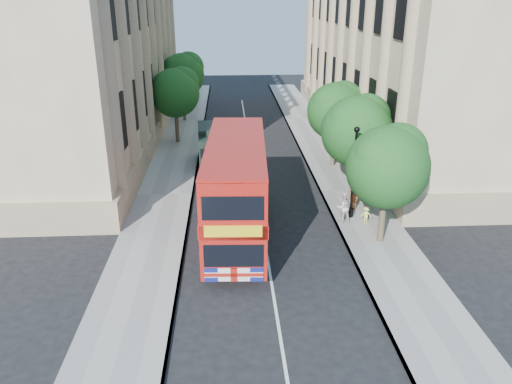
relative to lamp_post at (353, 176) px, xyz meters
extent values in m
plane|color=black|center=(-5.00, -6.00, -2.51)|extent=(120.00, 120.00, 0.00)
cube|color=gray|center=(0.75, 4.00, -2.45)|extent=(3.50, 80.00, 0.12)
cube|color=gray|center=(-10.75, 4.00, -2.45)|extent=(3.50, 80.00, 0.12)
cube|color=tan|center=(8.80, 18.00, 6.49)|extent=(12.00, 38.00, 18.00)
cube|color=tan|center=(-18.80, 18.00, 6.49)|extent=(12.00, 38.00, 18.00)
cylinder|color=#473828|center=(0.80, -3.00, -1.08)|extent=(0.32, 0.32, 2.86)
sphere|color=#184A1B|center=(0.80, -3.00, 1.52)|extent=(4.00, 4.00, 4.00)
sphere|color=#184A1B|center=(1.40, -2.60, 2.17)|extent=(2.80, 2.80, 2.80)
sphere|color=#184A1B|center=(0.30, -3.30, 2.04)|extent=(2.60, 2.60, 2.60)
cylinder|color=#473828|center=(0.80, 3.00, -1.01)|extent=(0.32, 0.32, 2.99)
sphere|color=#184A1B|center=(0.80, 3.00, 1.71)|extent=(4.20, 4.20, 4.20)
sphere|color=#184A1B|center=(1.40, 3.40, 2.39)|extent=(2.94, 2.94, 2.94)
sphere|color=#184A1B|center=(0.30, 2.70, 2.25)|extent=(2.73, 2.73, 2.73)
cylinder|color=#473828|center=(0.80, 9.00, -1.06)|extent=(0.32, 0.32, 2.90)
sphere|color=#184A1B|center=(0.80, 9.00, 1.58)|extent=(4.00, 4.00, 4.00)
sphere|color=#184A1B|center=(1.40, 9.40, 2.24)|extent=(2.80, 2.80, 2.80)
sphere|color=#184A1B|center=(0.30, 8.70, 2.11)|extent=(2.60, 2.60, 2.60)
cylinder|color=#473828|center=(-11.00, 16.00, -1.01)|extent=(0.32, 0.32, 2.99)
sphere|color=#184A1B|center=(-11.00, 16.00, 1.71)|extent=(4.00, 4.00, 4.00)
sphere|color=#184A1B|center=(-10.40, 16.40, 2.39)|extent=(2.80, 2.80, 2.80)
sphere|color=#184A1B|center=(-11.50, 15.70, 2.25)|extent=(2.60, 2.60, 2.60)
cylinder|color=#473828|center=(-11.00, 24.00, -0.93)|extent=(0.32, 0.32, 3.17)
sphere|color=#184A1B|center=(-11.00, 24.00, 1.95)|extent=(4.20, 4.20, 4.20)
sphere|color=#184A1B|center=(-10.40, 24.40, 2.67)|extent=(2.94, 2.94, 2.94)
sphere|color=#184A1B|center=(-11.50, 23.70, 2.53)|extent=(2.73, 2.73, 2.73)
cylinder|color=black|center=(0.00, 0.00, -2.14)|extent=(0.30, 0.30, 0.50)
cylinder|color=black|center=(0.00, 0.00, 0.11)|extent=(0.14, 0.14, 5.00)
sphere|color=black|center=(0.00, 0.00, 2.61)|extent=(0.32, 0.32, 0.32)
cube|color=#A2120B|center=(-6.39, -1.75, 0.20)|extent=(3.28, 10.74, 4.42)
cube|color=black|center=(-6.39, -1.75, -0.78)|extent=(3.31, 10.07, 1.01)
cube|color=black|center=(-6.39, -1.75, 1.35)|extent=(3.31, 10.07, 1.01)
cube|color=yellow|center=(-6.63, -7.05, 0.34)|extent=(2.35, 0.19, 0.50)
cylinder|color=black|center=(-7.83, -5.43, -1.95)|extent=(0.36, 1.13, 1.12)
cylinder|color=black|center=(-5.30, -5.55, -1.95)|extent=(0.36, 1.13, 1.12)
cylinder|color=black|center=(-7.49, 1.83, -1.95)|extent=(0.36, 1.13, 1.12)
cylinder|color=black|center=(-4.97, 1.71, -1.95)|extent=(0.36, 1.13, 1.12)
cube|color=black|center=(-7.81, 8.54, -1.16)|extent=(2.09, 1.90, 2.09)
cube|color=black|center=(-7.77, 7.69, -0.92)|extent=(1.80, 0.20, 0.70)
cube|color=black|center=(-7.93, 10.73, -0.97)|extent=(2.17, 3.29, 2.49)
cube|color=black|center=(-7.90, 10.13, -2.16)|extent=(2.05, 4.87, 0.25)
cylinder|color=black|center=(-8.70, 8.39, -2.11)|extent=(0.26, 0.81, 0.80)
cylinder|color=black|center=(-6.91, 8.49, -2.11)|extent=(0.26, 0.81, 0.80)
cylinder|color=black|center=(-8.88, 11.67, -2.11)|extent=(0.26, 0.81, 0.80)
cylinder|color=black|center=(-7.09, 11.77, -2.11)|extent=(0.26, 0.81, 0.80)
imported|color=black|center=(-5.81, -5.00, -1.56)|extent=(0.80, 0.65, 1.90)
imported|color=beige|center=(-0.60, -0.64, -1.52)|extent=(0.97, 0.84, 1.74)
imported|color=orange|center=(0.43, 0.96, -1.78)|extent=(0.73, 0.34, 1.21)
imported|color=#F2F152|center=(0.65, -0.83, -1.92)|extent=(0.68, 0.51, 0.93)
camera|label=1|loc=(-6.76, -25.11, 9.19)|focal=35.00mm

